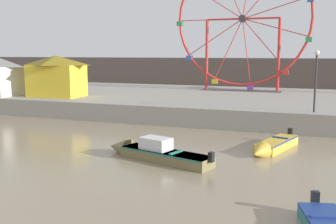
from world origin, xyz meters
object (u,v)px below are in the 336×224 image
Objects in this scene: carnival_booth_white_ticket at (0,76)px; promenade_lamp_near at (316,72)px; motorboat_mustard_yellow at (272,146)px; carnival_booth_yellow_awning at (57,75)px; motorboat_olive_wood at (151,152)px; ferris_wheel_red_frame at (243,21)px.

promenade_lamp_near is at bearing 2.23° from carnival_booth_white_ticket.
carnival_booth_yellow_awning is (-18.83, 7.79, 2.89)m from motorboat_mustard_yellow.
motorboat_mustard_yellow is 0.77× the size of motorboat_olive_wood.
motorboat_olive_wood is 23.30m from ferris_wheel_red_frame.
carnival_booth_yellow_awning reaches higher than motorboat_olive_wood.
promenade_lamp_near is at bearing 177.98° from motorboat_mustard_yellow.
promenade_lamp_near reaches higher than motorboat_mustard_yellow.
motorboat_olive_wood is at bearing -39.13° from motorboat_mustard_yellow.
ferris_wheel_red_frame is 22.87m from carnival_booth_white_ticket.
ferris_wheel_red_frame reaches higher than motorboat_mustard_yellow.
carnival_booth_white_ticket is (-18.88, 10.55, 2.72)m from motorboat_olive_wood.
carnival_booth_white_ticket is (-24.18, 6.95, 2.80)m from motorboat_mustard_yellow.
carnival_booth_white_ticket is 0.88× the size of carnival_booth_yellow_awning.
carnival_booth_yellow_awning is (5.34, 0.84, 0.10)m from carnival_booth_white_ticket.
motorboat_olive_wood is 21.79m from carnival_booth_white_ticket.
carnival_booth_yellow_awning is at bearing 174.20° from promenade_lamp_near.
motorboat_olive_wood is (-5.30, -3.60, 0.08)m from motorboat_mustard_yellow.
carnival_booth_white_ticket is at bearing -12.73° from motorboat_olive_wood.
ferris_wheel_red_frame is at bearing 118.66° from promenade_lamp_near.
carnival_booth_white_ticket is 5.41m from carnival_booth_yellow_awning.
carnival_booth_yellow_awning is 20.88m from promenade_lamp_near.
carnival_booth_yellow_awning is at bearing 13.97° from carnival_booth_white_ticket.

